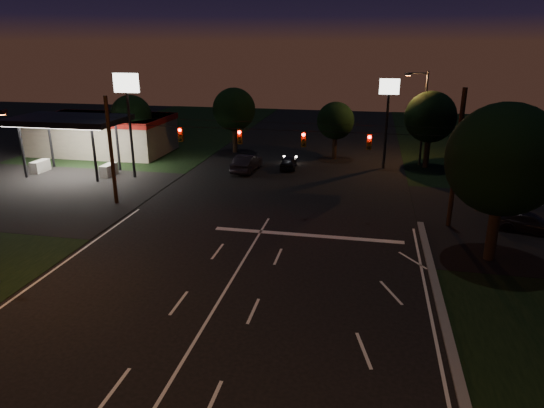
% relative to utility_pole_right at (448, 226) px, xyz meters
% --- Properties ---
extents(ground, '(140.00, 140.00, 0.00)m').
position_rel_utility_pole_right_xyz_m(ground, '(-12.00, -15.00, 0.00)').
color(ground, black).
rests_on(ground, ground).
extents(cross_street_left, '(20.00, 16.00, 0.02)m').
position_rel_utility_pole_right_xyz_m(cross_street_left, '(-32.00, 1.00, 0.00)').
color(cross_street_left, black).
rests_on(cross_street_left, ground).
extents(stop_bar, '(12.00, 0.50, 0.01)m').
position_rel_utility_pole_right_xyz_m(stop_bar, '(-9.00, -3.50, 0.01)').
color(stop_bar, silver).
rests_on(stop_bar, ground).
extents(utility_pole_right, '(0.30, 0.30, 9.00)m').
position_rel_utility_pole_right_xyz_m(utility_pole_right, '(0.00, 0.00, 0.00)').
color(utility_pole_right, black).
rests_on(utility_pole_right, ground).
extents(utility_pole_left, '(0.28, 0.28, 8.00)m').
position_rel_utility_pole_right_xyz_m(utility_pole_left, '(-24.00, 0.00, 0.00)').
color(utility_pole_left, black).
rests_on(utility_pole_left, ground).
extents(signal_span, '(24.00, 0.40, 1.56)m').
position_rel_utility_pole_right_xyz_m(signal_span, '(-12.00, -0.04, 5.50)').
color(signal_span, black).
rests_on(signal_span, ground).
extents(gas_station, '(14.20, 16.10, 5.25)m').
position_rel_utility_pole_right_xyz_m(gas_station, '(-33.86, 15.39, 2.38)').
color(gas_station, gray).
rests_on(gas_station, ground).
extents(pole_sign_left_near, '(2.20, 0.30, 9.10)m').
position_rel_utility_pole_right_xyz_m(pole_sign_left_near, '(-26.00, 7.00, 6.98)').
color(pole_sign_left_near, black).
rests_on(pole_sign_left_near, ground).
extents(pole_sign_right, '(1.80, 0.30, 8.40)m').
position_rel_utility_pole_right_xyz_m(pole_sign_right, '(-4.00, 15.00, 6.24)').
color(pole_sign_right, black).
rests_on(pole_sign_right, ground).
extents(street_light_right_far, '(2.20, 0.35, 9.00)m').
position_rel_utility_pole_right_xyz_m(street_light_right_far, '(-0.76, 17.00, 5.24)').
color(street_light_right_far, black).
rests_on(street_light_right_far, ground).
extents(tree_right_near, '(6.00, 6.00, 8.76)m').
position_rel_utility_pole_right_xyz_m(tree_right_near, '(1.53, -4.83, 5.68)').
color(tree_right_near, black).
rests_on(tree_right_near, ground).
extents(tree_far_a, '(4.20, 4.20, 6.42)m').
position_rel_utility_pole_right_xyz_m(tree_far_a, '(-29.98, 15.12, 4.26)').
color(tree_far_a, black).
rests_on(tree_far_a, ground).
extents(tree_far_b, '(4.60, 4.60, 6.98)m').
position_rel_utility_pole_right_xyz_m(tree_far_b, '(-19.98, 19.13, 4.61)').
color(tree_far_b, black).
rests_on(tree_far_b, ground).
extents(tree_far_c, '(3.80, 3.80, 5.86)m').
position_rel_utility_pole_right_xyz_m(tree_far_c, '(-8.98, 18.10, 3.90)').
color(tree_far_c, black).
rests_on(tree_far_c, ground).
extents(tree_far_d, '(4.80, 4.80, 7.30)m').
position_rel_utility_pole_right_xyz_m(tree_far_d, '(0.02, 16.13, 4.83)').
color(tree_far_d, black).
rests_on(tree_far_d, ground).
extents(tree_far_e, '(4.00, 4.00, 6.18)m').
position_rel_utility_pole_right_xyz_m(tree_far_e, '(8.02, 14.11, 4.11)').
color(tree_far_e, black).
rests_on(tree_far_e, ground).
extents(car_oncoming_a, '(1.73, 3.70, 1.22)m').
position_rel_utility_pole_right_xyz_m(car_oncoming_a, '(-13.00, 13.02, 0.61)').
color(car_oncoming_a, black).
rests_on(car_oncoming_a, ground).
extents(car_oncoming_b, '(2.02, 4.92, 1.59)m').
position_rel_utility_pole_right_xyz_m(car_oncoming_b, '(-16.66, 11.22, 0.79)').
color(car_oncoming_b, black).
rests_on(car_oncoming_b, ground).
extents(car_cross, '(4.59, 2.86, 1.24)m').
position_rel_utility_pole_right_xyz_m(car_cross, '(4.92, -0.11, 0.62)').
color(car_cross, black).
rests_on(car_cross, ground).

